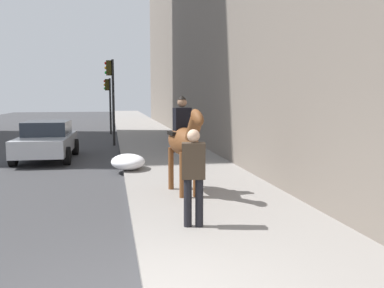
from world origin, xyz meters
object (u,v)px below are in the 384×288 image
pedestrian_greeting (194,171)px  traffic_light_far_curb (109,97)px  car_near_lane (47,140)px  traffic_light_near_curb (111,89)px  mounted_horse_near (184,140)px

pedestrian_greeting → traffic_light_far_curb: size_ratio=0.49×
car_near_lane → traffic_light_near_curb: traffic_light_near_curb is taller
pedestrian_greeting → traffic_light_far_curb: traffic_light_far_curb is taller
pedestrian_greeting → traffic_light_near_curb: traffic_light_near_curb is taller
traffic_light_far_curb → traffic_light_near_curb: bearing=-178.5°
pedestrian_greeting → car_near_lane: size_ratio=0.40×
mounted_horse_near → car_near_lane: size_ratio=0.54×
mounted_horse_near → traffic_light_near_curb: bearing=-179.6°
traffic_light_far_curb → pedestrian_greeting: bearing=-175.5°
mounted_horse_near → traffic_light_far_curb: size_ratio=0.66×
traffic_light_near_curb → mounted_horse_near: bearing=-171.6°
car_near_lane → traffic_light_far_curb: traffic_light_far_curb is taller
traffic_light_near_curb → traffic_light_far_curb: (6.09, 0.16, -0.39)m
pedestrian_greeting → traffic_light_far_curb: (19.33, 1.50, 1.25)m
car_near_lane → traffic_light_far_curb: size_ratio=1.22×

